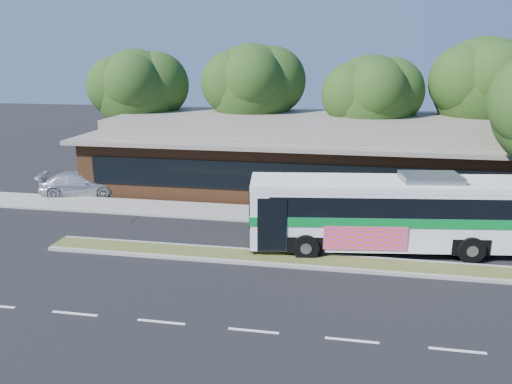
{
  "coord_description": "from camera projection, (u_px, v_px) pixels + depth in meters",
  "views": [
    {
      "loc": [
        -0.49,
        -18.47,
        8.27
      ],
      "look_at": [
        -4.5,
        3.77,
        2.0
      ],
      "focal_mm": 35.0,
      "sensor_mm": 36.0,
      "label": 1
    }
  ],
  "objects": [
    {
      "name": "median_strip",
      "position": [
        351.0,
        263.0,
        20.2
      ],
      "size": [
        26.0,
        1.1,
        0.15
      ],
      "primitive_type": "cube",
      "color": "#3D4D21",
      "rests_on": "ground"
    },
    {
      "name": "tree_bg_c",
      "position": [
        377.0,
        97.0,
        32.27
      ],
      "size": [
        6.24,
        5.6,
        8.26
      ],
      "color": "black",
      "rests_on": "ground"
    },
    {
      "name": "tree_bg_a",
      "position": [
        143.0,
        89.0,
        34.93
      ],
      "size": [
        6.47,
        5.8,
        8.63
      ],
      "color": "black",
      "rests_on": "ground"
    },
    {
      "name": "parking_lot",
      "position": [
        68.0,
        186.0,
        32.2
      ],
      "size": [
        14.0,
        12.0,
        0.01
      ],
      "primitive_type": "cube",
      "color": "black",
      "rests_on": "ground"
    },
    {
      "name": "ground",
      "position": [
        351.0,
        271.0,
        19.65
      ],
      "size": [
        120.0,
        120.0,
        0.0
      ],
      "primitive_type": "plane",
      "color": "black",
      "rests_on": "ground"
    },
    {
      "name": "tree_bg_d",
      "position": [
        490.0,
        84.0,
        31.8
      ],
      "size": [
        6.91,
        6.2,
        9.37
      ],
      "color": "black",
      "rests_on": "ground"
    },
    {
      "name": "transit_bus",
      "position": [
        393.0,
        208.0,
        21.33
      ],
      "size": [
        12.36,
        4.24,
        3.4
      ],
      "rotation": [
        0.0,
        0.0,
        0.14
      ],
      "color": "white",
      "rests_on": "ground"
    },
    {
      "name": "sidewalk",
      "position": [
        351.0,
        219.0,
        25.7
      ],
      "size": [
        44.0,
        2.6,
        0.12
      ],
      "primitive_type": "cube",
      "color": "gray",
      "rests_on": "ground"
    },
    {
      "name": "plaza_building",
      "position": [
        352.0,
        155.0,
        31.4
      ],
      "size": [
        33.2,
        11.2,
        4.45
      ],
      "color": "brown",
      "rests_on": "ground"
    },
    {
      "name": "tree_bg_b",
      "position": [
        258.0,
        86.0,
        34.44
      ],
      "size": [
        6.69,
        6.0,
        9.0
      ],
      "color": "black",
      "rests_on": "ground"
    },
    {
      "name": "sedan",
      "position": [
        81.0,
        184.0,
        30.12
      ],
      "size": [
        5.11,
        3.1,
        1.38
      ],
      "primitive_type": "imported",
      "rotation": [
        0.0,
        0.0,
        1.83
      ],
      "color": "silver",
      "rests_on": "ground"
    }
  ]
}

